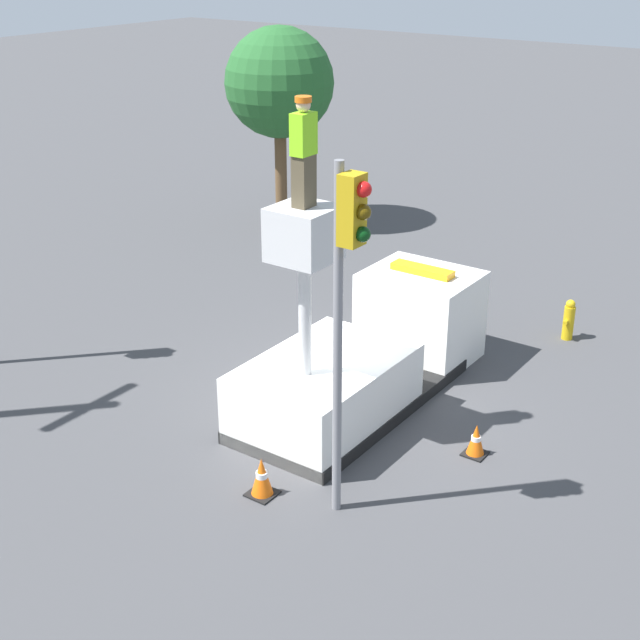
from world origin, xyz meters
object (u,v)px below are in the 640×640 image
traffic_cone_rear (262,477)px  traffic_cone_curbside (476,441)px  bucket_truck (366,356)px  traffic_light_pole (346,277)px  fire_hydrant (569,320)px  tree_left_bg (279,83)px  worker (304,152)px

traffic_cone_rear → traffic_cone_curbside: 3.82m
bucket_truck → traffic_light_pole: (-3.41, -1.79, 3.09)m
fire_hydrant → traffic_cone_rear: size_ratio=1.37×
fire_hydrant → traffic_cone_curbside: bearing=-175.1°
traffic_cone_curbside → tree_left_bg: tree_left_bg is taller
traffic_cone_curbside → tree_left_bg: size_ratio=0.10×
traffic_light_pole → traffic_cone_curbside: bearing=-19.4°
worker → traffic_cone_rear: worker is taller
worker → traffic_light_pole: 2.61m
traffic_light_pole → fire_hydrant: traffic_light_pole is taller
tree_left_bg → worker: bearing=-140.5°
worker → traffic_cone_curbside: size_ratio=2.95×
bucket_truck → traffic_cone_curbside: bearing=-104.9°
fire_hydrant → traffic_cone_curbside: 5.57m
traffic_light_pole → worker: bearing=51.1°
worker → traffic_cone_rear: (-1.83, -0.47, -4.85)m
bucket_truck → tree_left_bg: tree_left_bg is taller
traffic_light_pole → traffic_cone_curbside: (2.69, -0.95, -3.65)m
worker → traffic_light_pole: size_ratio=0.31×
bucket_truck → worker: (-1.97, 0.00, 4.34)m
worker → tree_left_bg: bearing=39.5°
traffic_light_pole → tree_left_bg: size_ratio=0.94×
traffic_light_pole → traffic_cone_curbside: traffic_light_pole is taller
worker → traffic_cone_curbside: 5.74m
bucket_truck → tree_left_bg: 11.79m
traffic_light_pole → fire_hydrant: size_ratio=5.95×
bucket_truck → fire_hydrant: 5.33m
worker → tree_left_bg: size_ratio=0.30×
fire_hydrant → traffic_light_pole: bearing=176.7°
traffic_cone_rear → tree_left_bg: bearing=36.3°
traffic_cone_curbside → tree_left_bg: bearing=51.6°
traffic_light_pole → fire_hydrant: (8.23, -0.47, -3.47)m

